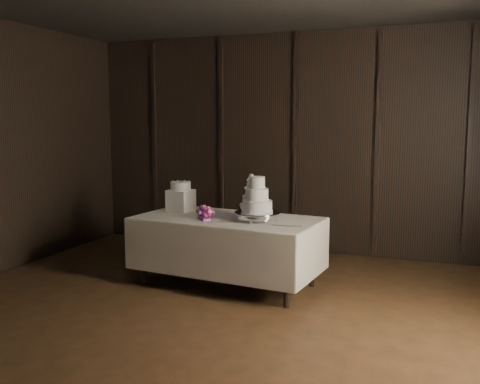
# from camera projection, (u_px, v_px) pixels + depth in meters

# --- Properties ---
(room) EXTENTS (6.08, 7.08, 3.08)m
(room) POSITION_uv_depth(u_px,v_px,m) (177.00, 162.00, 4.10)
(room) COLOR black
(room) RESTS_ON ground
(display_table) EXTENTS (2.08, 1.23, 0.76)m
(display_table) POSITION_uv_depth(u_px,v_px,m) (227.00, 248.00, 5.87)
(display_table) COLOR silver
(display_table) RESTS_ON ground
(cake_stand) EXTENTS (0.62, 0.62, 0.09)m
(cake_stand) POSITION_uv_depth(u_px,v_px,m) (257.00, 216.00, 5.66)
(cake_stand) COLOR silver
(cake_stand) RESTS_ON display_table
(wedding_cake) EXTENTS (0.35, 0.32, 0.38)m
(wedding_cake) POSITION_uv_depth(u_px,v_px,m) (254.00, 198.00, 5.62)
(wedding_cake) COLOR white
(wedding_cake) RESTS_ON cake_stand
(bouquet) EXTENTS (0.44, 0.45, 0.17)m
(bouquet) POSITION_uv_depth(u_px,v_px,m) (205.00, 213.00, 5.80)
(bouquet) COLOR #CA4F66
(bouquet) RESTS_ON display_table
(box_pedestal) EXTENTS (0.29, 0.29, 0.25)m
(box_pedestal) POSITION_uv_depth(u_px,v_px,m) (181.00, 200.00, 6.24)
(box_pedestal) COLOR white
(box_pedestal) RESTS_ON display_table
(small_cake) EXTENTS (0.25, 0.25, 0.09)m
(small_cake) POSITION_uv_depth(u_px,v_px,m) (181.00, 186.00, 6.22)
(small_cake) COLOR white
(small_cake) RESTS_ON box_pedestal
(cake_knife) EXTENTS (0.37, 0.03, 0.01)m
(cake_knife) POSITION_uv_depth(u_px,v_px,m) (280.00, 226.00, 5.36)
(cake_knife) COLOR silver
(cake_knife) RESTS_ON display_table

